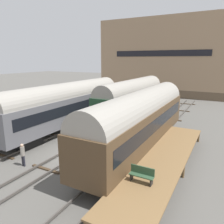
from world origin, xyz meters
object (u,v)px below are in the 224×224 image
at_px(train_car_grey, 67,103).
at_px(train_car_green, 132,97).
at_px(train_car_brown, 140,118).
at_px(person_worker, 23,153).
at_px(bench, 142,174).

xyz_separation_m(train_car_grey, train_car_green, (4.86, 7.46, 0.02)).
xyz_separation_m(train_car_brown, person_worker, (-6.74, -6.67, -1.96)).
relative_size(train_car_grey, person_worker, 10.14).
bearing_deg(person_worker, bench, 2.50).
relative_size(train_car_grey, bench, 13.06).
bearing_deg(train_car_grey, person_worker, -71.37).
distance_m(train_car_grey, train_car_green, 8.90).
xyz_separation_m(train_car_grey, person_worker, (2.97, -8.81, -1.95)).
relative_size(train_car_green, person_worker, 8.88).
xyz_separation_m(train_car_brown, train_car_grey, (-9.71, 2.14, -0.02)).
height_order(train_car_grey, person_worker, train_car_grey).
bearing_deg(bench, train_car_grey, 145.62).
relative_size(train_car_green, bench, 11.43).
relative_size(train_car_brown, person_worker, 9.34).
bearing_deg(train_car_green, train_car_grey, -123.08).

